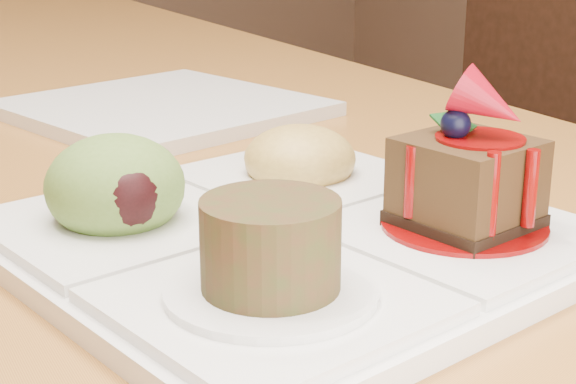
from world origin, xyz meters
name	(u,v)px	position (x,y,z in m)	size (l,w,h in m)	color
chair_right	(533,140)	(0.84, -0.10, 0.60)	(0.52, 0.52, 1.06)	#331A11
sampler_plate	(280,217)	(0.14, -0.64, 0.77)	(0.32, 0.32, 0.10)	white
second_plate	(163,108)	(0.20, -0.30, 0.76)	(0.23, 0.23, 0.01)	white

